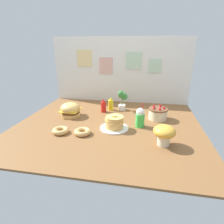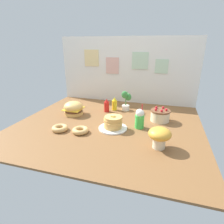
{
  "view_description": "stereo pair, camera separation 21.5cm",
  "coord_description": "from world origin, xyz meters",
  "px_view_note": "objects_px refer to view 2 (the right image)",
  "views": [
    {
      "loc": [
        0.41,
        -1.95,
        0.9
      ],
      "look_at": [
        0.04,
        0.03,
        0.15
      ],
      "focal_mm": 29.66,
      "sensor_mm": 36.0,
      "label": 1
    },
    {
      "loc": [
        0.62,
        -1.9,
        0.9
      ],
      "look_at": [
        0.04,
        0.03,
        0.15
      ],
      "focal_mm": 29.66,
      "sensor_mm": 36.0,
      "label": 2
    }
  ],
  "objects_px": {
    "mustard_bottle": "(114,104)",
    "donut_pink_glaze": "(60,128)",
    "ketchup_bottle": "(107,106)",
    "donut_chocolate": "(80,130)",
    "layer_cake": "(160,115)",
    "pancake_stack": "(113,123)",
    "cream_soda_cup": "(140,119)",
    "mushroom_stool": "(160,136)",
    "burger": "(74,108)",
    "potted_plant": "(126,100)"
  },
  "relations": [
    {
      "from": "layer_cake",
      "to": "burger",
      "type": "bearing_deg",
      "value": -174.93
    },
    {
      "from": "cream_soda_cup",
      "to": "mushroom_stool",
      "type": "distance_m",
      "value": 0.44
    },
    {
      "from": "layer_cake",
      "to": "potted_plant",
      "type": "height_order",
      "value": "potted_plant"
    },
    {
      "from": "donut_chocolate",
      "to": "mushroom_stool",
      "type": "height_order",
      "value": "mushroom_stool"
    },
    {
      "from": "ketchup_bottle",
      "to": "donut_pink_glaze",
      "type": "bearing_deg",
      "value": -113.22
    },
    {
      "from": "donut_pink_glaze",
      "to": "potted_plant",
      "type": "distance_m",
      "value": 1.02
    },
    {
      "from": "donut_pink_glaze",
      "to": "potted_plant",
      "type": "relative_size",
      "value": 0.61
    },
    {
      "from": "mustard_bottle",
      "to": "donut_chocolate",
      "type": "distance_m",
      "value": 0.82
    },
    {
      "from": "layer_cake",
      "to": "donut_chocolate",
      "type": "xyz_separation_m",
      "value": [
        -0.79,
        -0.57,
        -0.04
      ]
    },
    {
      "from": "layer_cake",
      "to": "donut_pink_glaze",
      "type": "xyz_separation_m",
      "value": [
        -1.03,
        -0.59,
        -0.04
      ]
    },
    {
      "from": "layer_cake",
      "to": "mustard_bottle",
      "type": "relative_size",
      "value": 1.25
    },
    {
      "from": "layer_cake",
      "to": "cream_soda_cup",
      "type": "height_order",
      "value": "cream_soda_cup"
    },
    {
      "from": "burger",
      "to": "potted_plant",
      "type": "distance_m",
      "value": 0.73
    },
    {
      "from": "cream_soda_cup",
      "to": "donut_pink_glaze",
      "type": "height_order",
      "value": "cream_soda_cup"
    },
    {
      "from": "pancake_stack",
      "to": "cream_soda_cup",
      "type": "distance_m",
      "value": 0.3
    },
    {
      "from": "mustard_bottle",
      "to": "ketchup_bottle",
      "type": "bearing_deg",
      "value": -129.59
    },
    {
      "from": "burger",
      "to": "potted_plant",
      "type": "bearing_deg",
      "value": 29.59
    },
    {
      "from": "layer_cake",
      "to": "donut_pink_glaze",
      "type": "height_order",
      "value": "layer_cake"
    },
    {
      "from": "cream_soda_cup",
      "to": "potted_plant",
      "type": "height_order",
      "value": "potted_plant"
    },
    {
      "from": "burger",
      "to": "layer_cake",
      "type": "height_order",
      "value": "burger"
    },
    {
      "from": "burger",
      "to": "donut_chocolate",
      "type": "relative_size",
      "value": 1.43
    },
    {
      "from": "potted_plant",
      "to": "mushroom_stool",
      "type": "relative_size",
      "value": 1.39
    },
    {
      "from": "layer_cake",
      "to": "mustard_bottle",
      "type": "bearing_deg",
      "value": 160.56
    },
    {
      "from": "pancake_stack",
      "to": "donut_chocolate",
      "type": "height_order",
      "value": "pancake_stack"
    },
    {
      "from": "layer_cake",
      "to": "donut_chocolate",
      "type": "bearing_deg",
      "value": -144.22
    },
    {
      "from": "burger",
      "to": "mushroom_stool",
      "type": "relative_size",
      "value": 1.21
    },
    {
      "from": "ketchup_bottle",
      "to": "donut_pink_glaze",
      "type": "relative_size",
      "value": 1.08
    },
    {
      "from": "burger",
      "to": "mushroom_stool",
      "type": "xyz_separation_m",
      "value": [
        1.14,
        -0.55,
        0.04
      ]
    },
    {
      "from": "pancake_stack",
      "to": "potted_plant",
      "type": "distance_m",
      "value": 0.65
    },
    {
      "from": "pancake_stack",
      "to": "ketchup_bottle",
      "type": "bearing_deg",
      "value": 115.31
    },
    {
      "from": "burger",
      "to": "donut_pink_glaze",
      "type": "distance_m",
      "value": 0.5
    },
    {
      "from": "mustard_bottle",
      "to": "donut_pink_glaze",
      "type": "relative_size",
      "value": 1.08
    },
    {
      "from": "ketchup_bottle",
      "to": "donut_chocolate",
      "type": "relative_size",
      "value": 1.08
    },
    {
      "from": "ketchup_bottle",
      "to": "mushroom_stool",
      "type": "distance_m",
      "value": 1.08
    },
    {
      "from": "pancake_stack",
      "to": "donut_chocolate",
      "type": "xyz_separation_m",
      "value": [
        -0.31,
        -0.19,
        -0.04
      ]
    },
    {
      "from": "layer_cake",
      "to": "mustard_bottle",
      "type": "height_order",
      "value": "mustard_bottle"
    },
    {
      "from": "ketchup_bottle",
      "to": "mustard_bottle",
      "type": "height_order",
      "value": "same"
    },
    {
      "from": "potted_plant",
      "to": "donut_pink_glaze",
      "type": "bearing_deg",
      "value": -122.87
    },
    {
      "from": "mustard_bottle",
      "to": "donut_chocolate",
      "type": "bearing_deg",
      "value": -100.68
    },
    {
      "from": "potted_plant",
      "to": "mushroom_stool",
      "type": "xyz_separation_m",
      "value": [
        0.51,
        -0.91,
        -0.03
      ]
    },
    {
      "from": "mushroom_stool",
      "to": "cream_soda_cup",
      "type": "bearing_deg",
      "value": 122.06
    },
    {
      "from": "layer_cake",
      "to": "mushroom_stool",
      "type": "height_order",
      "value": "mushroom_stool"
    },
    {
      "from": "donut_pink_glaze",
      "to": "mushroom_stool",
      "type": "relative_size",
      "value": 0.85
    },
    {
      "from": "pancake_stack",
      "to": "mustard_bottle",
      "type": "relative_size",
      "value": 1.7
    },
    {
      "from": "burger",
      "to": "mustard_bottle",
      "type": "relative_size",
      "value": 1.33
    },
    {
      "from": "burger",
      "to": "mustard_bottle",
      "type": "distance_m",
      "value": 0.58
    },
    {
      "from": "layer_cake",
      "to": "mushroom_stool",
      "type": "distance_m",
      "value": 0.65
    },
    {
      "from": "ketchup_bottle",
      "to": "potted_plant",
      "type": "relative_size",
      "value": 0.66
    },
    {
      "from": "pancake_stack",
      "to": "mushroom_stool",
      "type": "xyz_separation_m",
      "value": [
        0.51,
        -0.27,
        0.06
      ]
    },
    {
      "from": "pancake_stack",
      "to": "potted_plant",
      "type": "xyz_separation_m",
      "value": [
        0.0,
        0.64,
        0.09
      ]
    }
  ]
}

